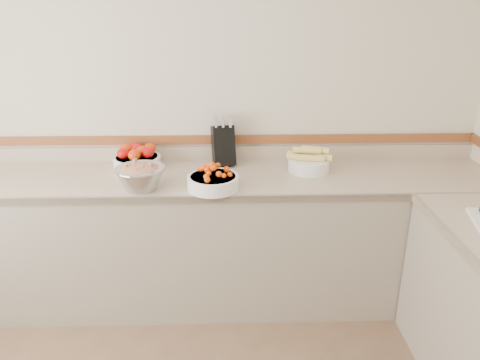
{
  "coord_description": "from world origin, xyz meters",
  "views": [
    {
      "loc": [
        0.28,
        -1.11,
        1.97
      ],
      "look_at": [
        0.35,
        1.35,
        1.0
      ],
      "focal_mm": 35.0,
      "sensor_mm": 36.0,
      "label": 1
    }
  ],
  "objects_px": {
    "knife_block": "(223,144)",
    "cherry_tomato_bowl": "(213,180)",
    "corn_bowl": "(309,162)",
    "rhubarb_bowl": "(140,176)",
    "tomato_bowl": "(137,158)"
  },
  "relations": [
    {
      "from": "knife_block",
      "to": "rhubarb_bowl",
      "type": "height_order",
      "value": "knife_block"
    },
    {
      "from": "knife_block",
      "to": "tomato_bowl",
      "type": "height_order",
      "value": "knife_block"
    },
    {
      "from": "knife_block",
      "to": "cherry_tomato_bowl",
      "type": "relative_size",
      "value": 1.13
    },
    {
      "from": "knife_block",
      "to": "corn_bowl",
      "type": "height_order",
      "value": "knife_block"
    },
    {
      "from": "cherry_tomato_bowl",
      "to": "tomato_bowl",
      "type": "bearing_deg",
      "value": 144.09
    },
    {
      "from": "corn_bowl",
      "to": "rhubarb_bowl",
      "type": "distance_m",
      "value": 1.08
    },
    {
      "from": "knife_block",
      "to": "corn_bowl",
      "type": "bearing_deg",
      "value": -14.1
    },
    {
      "from": "cherry_tomato_bowl",
      "to": "corn_bowl",
      "type": "relative_size",
      "value": 1.03
    },
    {
      "from": "tomato_bowl",
      "to": "rhubarb_bowl",
      "type": "relative_size",
      "value": 1.06
    },
    {
      "from": "tomato_bowl",
      "to": "corn_bowl",
      "type": "height_order",
      "value": "corn_bowl"
    },
    {
      "from": "tomato_bowl",
      "to": "cherry_tomato_bowl",
      "type": "height_order",
      "value": "cherry_tomato_bowl"
    },
    {
      "from": "cherry_tomato_bowl",
      "to": "corn_bowl",
      "type": "xyz_separation_m",
      "value": [
        0.62,
        0.29,
        0.01
      ]
    },
    {
      "from": "tomato_bowl",
      "to": "corn_bowl",
      "type": "xyz_separation_m",
      "value": [
        1.13,
        -0.08,
        -0.01
      ]
    },
    {
      "from": "knife_block",
      "to": "cherry_tomato_bowl",
      "type": "xyz_separation_m",
      "value": [
        -0.06,
        -0.43,
        -0.09
      ]
    },
    {
      "from": "rhubarb_bowl",
      "to": "knife_block",
      "type": "bearing_deg",
      "value": 41.49
    }
  ]
}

